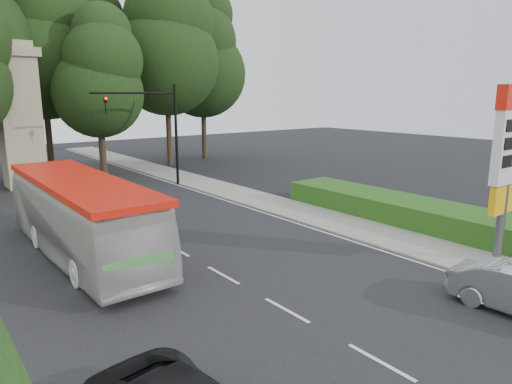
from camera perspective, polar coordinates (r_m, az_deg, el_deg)
ground at (r=12.16m, az=17.30°, el=-20.75°), size 120.00×120.00×0.00m
road_surface at (r=20.66m, az=-11.12°, el=-6.44°), size 14.00×80.00×0.02m
sidewalk_right at (r=25.39m, az=6.26°, el=-2.66°), size 3.00×80.00×0.12m
hedge at (r=25.00m, az=17.68°, el=-2.13°), size 3.00×14.00×1.20m
gas_station_pylon at (r=19.48m, az=29.08°, el=4.55°), size 2.10×0.45×6.85m
traffic_signal_mast at (r=32.94m, az=-12.06°, el=8.65°), size 6.10×0.35×7.20m
monument at (r=36.26m, az=-27.49°, el=8.54°), size 3.00×3.00×10.05m
tree_center_right at (r=41.99m, az=-25.44°, el=17.15°), size 9.24×9.24×18.15m
tree_east_near at (r=45.17m, az=-19.46°, el=15.46°), size 8.12×8.12×15.95m
tree_east_mid at (r=43.59m, az=-11.28°, el=18.26°), size 9.52×9.52×18.70m
tree_far_east at (r=47.66m, az=-6.75°, el=16.64°), size 8.68×8.68×17.05m
tree_monument_right at (r=37.18m, az=-19.23°, el=13.76°), size 6.72×6.72×13.20m
transit_bus at (r=19.75m, az=-21.04°, el=-3.03°), size 2.89×11.64×3.23m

